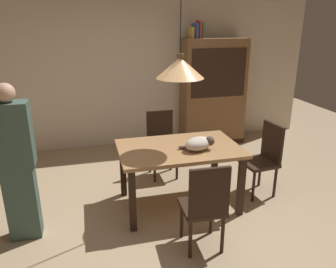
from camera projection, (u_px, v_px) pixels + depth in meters
The scene contains 14 objects.
ground at pixel (176, 221), 3.70m from camera, with size 10.00×10.00×0.00m, color tan.
back_wall at pixel (134, 62), 5.64m from camera, with size 6.40×0.10×2.90m, color beige.
dining_table at pixel (179, 155), 3.84m from camera, with size 1.40×0.90×0.75m.
chair_right_side at pixel (264, 156), 4.16m from camera, with size 0.44×0.44×0.93m.
chair_near_front at pixel (205, 204), 3.08m from camera, with size 0.42×0.42×0.93m.
chair_far_back at pixel (162, 141), 4.69m from camera, with size 0.41×0.41×0.93m.
cat_sleeping at pixel (199, 143), 3.70m from camera, with size 0.41×0.33×0.16m.
pendant_lamp at pixel (180, 67), 3.51m from camera, with size 0.52×0.52×1.30m.
hutch_bookcase at pixel (213, 94), 5.84m from camera, with size 1.12×0.45×1.85m.
book_yellow_short at pixel (191, 33), 5.39m from camera, with size 0.04×0.20×0.18m, color gold.
book_blue_wide at pixel (195, 31), 5.40m from camera, with size 0.06×0.24×0.24m, color #384C93.
book_red_tall at pixel (199, 29), 5.40m from camera, with size 0.04×0.22×0.28m, color #B73833.
book_green_slim at pixel (202, 30), 5.42m from camera, with size 0.03×0.20×0.26m, color #427A4C.
person_standing at pixel (17, 165), 3.20m from camera, with size 0.36×0.22×1.61m.
Camera 1 is at (-0.88, -3.04, 2.15)m, focal length 35.18 mm.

